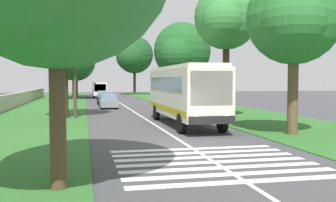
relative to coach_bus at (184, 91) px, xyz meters
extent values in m
plane|color=#424244|center=(-7.01, 1.80, -2.15)|extent=(160.00, 160.00, 0.00)
cube|color=#2D6628|center=(7.99, 10.00, -2.13)|extent=(120.00, 8.00, 0.04)
cube|color=#2D6628|center=(7.99, -6.40, -2.13)|extent=(120.00, 8.00, 0.04)
cube|color=silver|center=(7.99, 1.80, -2.14)|extent=(110.00, 0.16, 0.01)
cube|color=silver|center=(-0.03, 0.00, -0.05)|extent=(11.00, 2.50, 2.90)
cube|color=slate|center=(0.27, 0.00, 0.48)|extent=(9.68, 2.54, 0.85)
cube|color=slate|center=(-5.49, 0.00, 0.30)|extent=(0.08, 2.20, 1.74)
cube|color=#B29E19|center=(-0.03, 0.00, -1.05)|extent=(10.78, 2.53, 0.36)
cube|color=silver|center=(-0.03, 0.00, 1.49)|extent=(10.56, 2.30, 0.18)
cube|color=black|center=(-5.61, 0.00, -1.28)|extent=(0.16, 2.40, 0.40)
sphere|color=#F2EDCC|center=(-5.55, 0.80, -1.15)|extent=(0.24, 0.24, 0.24)
sphere|color=#F2EDCC|center=(-5.55, -0.81, -1.15)|extent=(0.24, 0.24, 0.24)
cylinder|color=black|center=(-3.93, 1.15, -1.60)|extent=(1.10, 0.32, 1.10)
cylinder|color=black|center=(3.47, 1.15, -1.60)|extent=(1.10, 0.32, 1.10)
cylinder|color=black|center=(-3.93, -1.15, -1.60)|extent=(1.10, 0.32, 1.10)
cylinder|color=black|center=(3.47, -1.15, -1.60)|extent=(1.10, 0.32, 1.10)
cube|color=silver|center=(-13.93, 1.80, -2.14)|extent=(0.45, 6.80, 0.01)
cube|color=silver|center=(-13.03, 1.80, -2.14)|extent=(0.45, 6.80, 0.01)
cube|color=silver|center=(-12.13, 1.80, -2.14)|extent=(0.45, 6.80, 0.01)
cube|color=silver|center=(-11.23, 1.80, -2.14)|extent=(0.45, 6.80, 0.01)
cube|color=silver|center=(-10.33, 1.80, -2.14)|extent=(0.45, 6.80, 0.01)
cube|color=silver|center=(-9.43, 1.80, -2.14)|extent=(0.45, 6.80, 0.01)
cube|color=silver|center=(-8.53, 1.80, -2.14)|extent=(0.45, 6.80, 0.01)
cube|color=gray|center=(16.55, 3.78, -1.62)|extent=(4.30, 1.75, 0.70)
cube|color=slate|center=(16.45, 3.78, -0.99)|extent=(2.00, 1.61, 0.55)
cylinder|color=black|center=(15.20, 4.56, -1.83)|extent=(0.64, 0.22, 0.64)
cylinder|color=black|center=(17.90, 4.56, -1.83)|extent=(0.64, 0.22, 0.64)
cylinder|color=black|center=(15.20, 3.00, -1.83)|extent=(0.64, 0.22, 0.64)
cylinder|color=black|center=(17.90, 3.00, -1.83)|extent=(0.64, 0.22, 0.64)
cube|color=black|center=(23.52, 3.81, -1.62)|extent=(4.30, 1.75, 0.70)
cube|color=slate|center=(23.42, 3.81, -0.99)|extent=(2.00, 1.61, 0.55)
cylinder|color=black|center=(22.17, 4.59, -1.83)|extent=(0.64, 0.22, 0.64)
cylinder|color=black|center=(24.87, 4.59, -1.83)|extent=(0.64, 0.22, 0.64)
cylinder|color=black|center=(22.17, 3.03, -1.83)|extent=(0.64, 0.22, 0.64)
cylinder|color=black|center=(24.87, 3.03, -1.83)|extent=(0.64, 0.22, 0.64)
cube|color=#B7A893|center=(30.64, 3.57, -1.62)|extent=(4.30, 1.75, 0.70)
cube|color=slate|center=(30.54, 3.57, -0.99)|extent=(2.00, 1.61, 0.55)
cylinder|color=black|center=(29.29, 4.35, -1.83)|extent=(0.64, 0.22, 0.64)
cylinder|color=black|center=(31.99, 4.35, -1.83)|extent=(0.64, 0.22, 0.64)
cylinder|color=black|center=(29.29, 2.79, -1.83)|extent=(0.64, 0.22, 0.64)
cylinder|color=black|center=(31.99, 2.79, -1.83)|extent=(0.64, 0.22, 0.64)
cube|color=silver|center=(40.72, 3.75, -0.67)|extent=(6.00, 2.10, 2.10)
cube|color=slate|center=(40.92, 3.75, -0.29)|extent=(5.04, 2.13, 0.70)
cube|color=slate|center=(37.75, 3.75, -0.46)|extent=(0.06, 1.76, 1.18)
cylinder|color=black|center=(38.82, 4.70, -1.77)|extent=(0.76, 0.24, 0.76)
cylinder|color=black|center=(42.62, 4.70, -1.77)|extent=(0.76, 0.24, 0.76)
cylinder|color=black|center=(38.82, 2.80, -1.77)|extent=(0.76, 0.24, 0.76)
cylinder|color=black|center=(42.62, 2.80, -1.77)|extent=(0.76, 0.24, 0.76)
cylinder|color=#3D2D1E|center=(6.25, 7.67, 0.94)|extent=(0.57, 0.57, 6.08)
sphere|color=#337A38|center=(6.25, 7.67, 5.45)|extent=(5.34, 5.34, 5.34)
sphere|color=#337A38|center=(7.85, 7.67, 5.05)|extent=(3.52, 3.52, 3.52)
sphere|color=#337A38|center=(4.91, 8.47, 5.05)|extent=(3.99, 3.99, 3.99)
cylinder|color=#4C3826|center=(-13.71, 6.87, 0.13)|extent=(0.42, 0.42, 4.48)
cylinder|color=#3D2D1E|center=(44.10, 7.54, -0.02)|extent=(0.55, 0.55, 4.18)
sphere|color=#286B2D|center=(44.10, 7.54, 3.87)|extent=(6.52, 6.52, 6.52)
sphere|color=#286B2D|center=(46.06, 7.54, 3.38)|extent=(4.20, 4.20, 4.20)
sphere|color=#286B2D|center=(42.47, 8.52, 3.38)|extent=(4.03, 4.03, 4.03)
cylinder|color=brown|center=(36.53, 7.78, 0.00)|extent=(0.41, 0.41, 4.21)
sphere|color=#19471E|center=(36.53, 7.78, 3.86)|extent=(6.36, 6.36, 6.36)
sphere|color=#19471E|center=(38.43, 7.78, 3.38)|extent=(4.63, 4.63, 4.63)
sphere|color=#19471E|center=(34.93, 8.73, 3.38)|extent=(3.91, 3.91, 3.91)
cylinder|color=brown|center=(-5.63, -4.37, 0.25)|extent=(0.54, 0.54, 4.72)
sphere|color=#286B2D|center=(-5.63, -4.37, 3.96)|extent=(4.90, 4.90, 4.90)
sphere|color=#286B2D|center=(-4.16, -4.37, 3.59)|extent=(2.91, 2.91, 2.91)
sphere|color=#286B2D|center=(-6.86, -3.63, 3.59)|extent=(3.14, 3.14, 3.14)
cylinder|color=#4C3826|center=(13.70, -3.31, -0.02)|extent=(0.44, 0.44, 4.17)
sphere|color=#1E5623|center=(13.70, -3.31, 3.62)|extent=(5.65, 5.65, 5.65)
sphere|color=#1E5623|center=(15.39, -3.31, 3.19)|extent=(3.15, 3.15, 3.15)
sphere|color=#1E5623|center=(12.28, -2.47, 3.19)|extent=(3.44, 3.44, 3.44)
cylinder|color=#3D2D1E|center=(3.38, -4.06, 0.96)|extent=(0.50, 0.50, 6.13)
sphere|color=#337A38|center=(3.38, -4.06, 5.33)|extent=(4.72, 4.72, 4.72)
sphere|color=#337A38|center=(4.79, -4.06, 4.97)|extent=(3.06, 3.06, 3.06)
sphere|color=#337A38|center=(2.19, -3.35, 4.97)|extent=(2.95, 2.95, 2.95)
cylinder|color=#3D2D1E|center=(54.52, -3.72, 0.84)|extent=(0.54, 0.54, 5.89)
sphere|color=#19471E|center=(54.52, -3.72, 5.85)|extent=(7.50, 7.50, 7.50)
sphere|color=#19471E|center=(56.77, -3.72, 5.28)|extent=(4.52, 4.52, 4.52)
sphere|color=#19471E|center=(52.64, -2.60, 5.28)|extent=(5.44, 5.44, 5.44)
cylinder|color=#473828|center=(6.03, 6.88, 2.01)|extent=(0.24, 0.24, 8.22)
cube|color=#3D3326|center=(6.03, 6.88, 5.52)|extent=(0.12, 1.40, 0.12)
cube|color=#B2A893|center=(12.99, 13.40, -1.38)|extent=(70.00, 0.40, 1.45)
camera|label=1|loc=(-24.10, 6.19, 0.69)|focal=41.92mm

